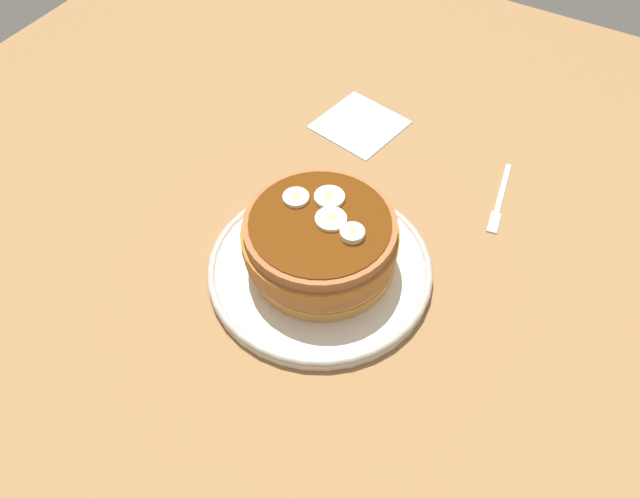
# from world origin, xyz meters

# --- Properties ---
(ground_plane) EXTENTS (1.40, 1.40, 0.03)m
(ground_plane) POSITION_xyz_m (0.00, 0.00, -0.01)
(ground_plane) COLOR olive
(plate) EXTENTS (0.26, 0.26, 0.02)m
(plate) POSITION_xyz_m (0.00, 0.00, 0.01)
(plate) COLOR silver
(plate) RESTS_ON ground_plane
(pancake_stack) EXTENTS (0.18, 0.18, 0.08)m
(pancake_stack) POSITION_xyz_m (0.00, -0.00, 0.05)
(pancake_stack) COLOR gold
(pancake_stack) RESTS_ON plate
(banana_slice_0) EXTENTS (0.03, 0.03, 0.01)m
(banana_slice_0) POSITION_xyz_m (0.01, -0.01, 0.09)
(banana_slice_0) COLOR #FEECC5
(banana_slice_0) RESTS_ON pancake_stack
(banana_slice_1) EXTENTS (0.03, 0.03, 0.01)m
(banana_slice_1) POSITION_xyz_m (0.03, 0.01, 0.09)
(banana_slice_1) COLOR #EFE9C5
(banana_slice_1) RESTS_ON pancake_stack
(banana_slice_2) EXTENTS (0.03, 0.03, 0.01)m
(banana_slice_2) POSITION_xyz_m (-0.00, -0.04, 0.09)
(banana_slice_2) COLOR #ECF0C3
(banana_slice_2) RESTS_ON pancake_stack
(banana_slice_3) EXTENTS (0.03, 0.03, 0.01)m
(banana_slice_3) POSITION_xyz_m (0.02, 0.04, 0.09)
(banana_slice_3) COLOR #FDE9C1
(banana_slice_3) RESTS_ON pancake_stack
(napkin) EXTENTS (0.13, 0.13, 0.00)m
(napkin) POSITION_xyz_m (0.26, 0.09, 0.00)
(napkin) COLOR #99B2BF
(napkin) RESTS_ON ground_plane
(fork) EXTENTS (0.13, 0.03, 0.01)m
(fork) POSITION_xyz_m (0.22, -0.14, 0.00)
(fork) COLOR silver
(fork) RESTS_ON ground_plane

